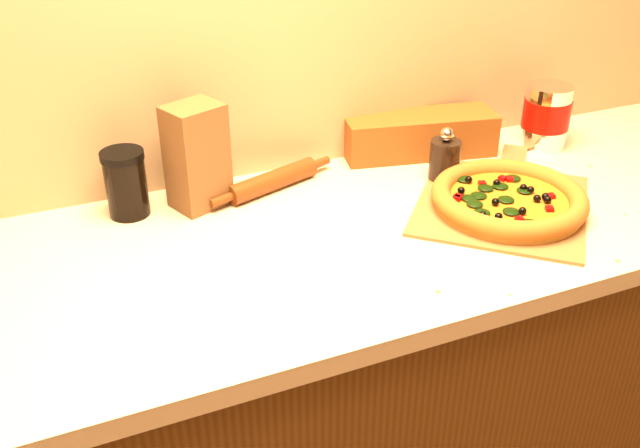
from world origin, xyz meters
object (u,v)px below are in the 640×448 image
(pepper_grinder, at_px, (445,159))
(dark_jar, at_px, (126,183))
(pizza, at_px, (509,199))
(rolling_pin, at_px, (273,181))
(pizza_peel, at_px, (502,202))
(coffee_canister, at_px, (546,115))

(pepper_grinder, distance_m, dark_jar, 0.70)
(pizza, height_order, rolling_pin, pizza)
(dark_jar, bearing_deg, pizza_peel, -19.83)
(pizza, xyz_separation_m, rolling_pin, (-0.42, 0.29, -0.01))
(pizza_peel, distance_m, pepper_grinder, 0.16)
(pizza_peel, bearing_deg, dark_jar, -157.86)
(pizza, xyz_separation_m, coffee_canister, (0.29, 0.25, 0.05))
(rolling_pin, height_order, coffee_canister, coffee_canister)
(pizza, height_order, dark_jar, dark_jar)
(rolling_pin, distance_m, dark_jar, 0.32)
(pizza_peel, distance_m, dark_jar, 0.79)
(pizza_peel, height_order, rolling_pin, rolling_pin)
(dark_jar, bearing_deg, pepper_grinder, -10.24)
(pizza_peel, bearing_deg, rolling_pin, -168.57)
(coffee_canister, bearing_deg, rolling_pin, 176.96)
(pizza_peel, relative_size, pizza, 1.60)
(rolling_pin, relative_size, coffee_canister, 2.02)
(pizza, distance_m, pepper_grinder, 0.18)
(pizza, distance_m, dark_jar, 0.79)
(rolling_pin, height_order, dark_jar, dark_jar)
(pizza, bearing_deg, dark_jar, 157.77)
(pepper_grinder, relative_size, coffee_canister, 0.83)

